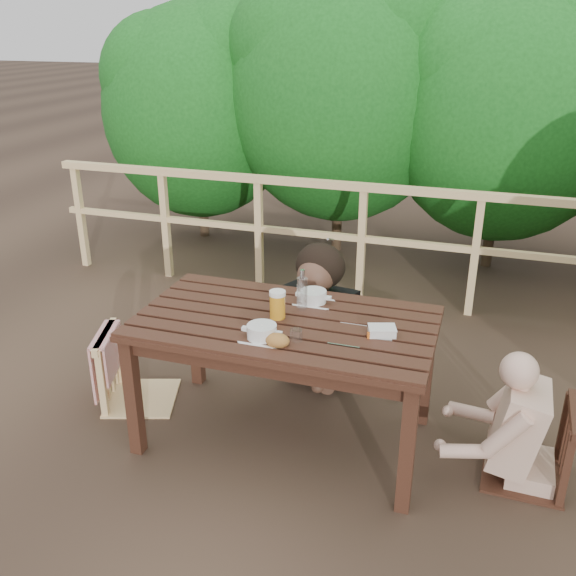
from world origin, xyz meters
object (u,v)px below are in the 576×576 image
(chair_right, at_px, (534,408))
(butter_tub, at_px, (382,332))
(bottle, at_px, (302,291))
(table, at_px, (285,381))
(woman, at_px, (331,269))
(bread_roll, at_px, (277,341))
(diner_right, at_px, (546,381))
(beer_glass, at_px, (277,306))
(soup_near, at_px, (262,333))
(chair_far, at_px, (329,309))
(tumbler, at_px, (296,336))
(soup_far, at_px, (313,297))
(chair_left, at_px, (136,337))

(chair_right, bearing_deg, butter_tub, -82.31)
(bottle, bearing_deg, table, -106.94)
(woman, height_order, bread_roll, woman)
(diner_right, bearing_deg, beer_glass, 94.04)
(soup_near, height_order, bottle, bottle)
(bread_roll, height_order, beer_glass, beer_glass)
(chair_far, xyz_separation_m, tumbler, (0.10, -1.04, 0.33))
(soup_far, bearing_deg, bread_roll, -92.91)
(tumbler, bearing_deg, woman, 95.12)
(woman, relative_size, bottle, 5.87)
(diner_right, distance_m, bread_roll, 1.32)
(woman, bearing_deg, bread_roll, 99.38)
(bottle, bearing_deg, woman, 91.17)
(woman, distance_m, soup_far, 0.59)
(woman, height_order, beer_glass, woman)
(woman, distance_m, soup_near, 1.09)
(table, height_order, soup_far, soup_far)
(chair_right, distance_m, bread_roll, 1.32)
(table, distance_m, soup_near, 0.47)
(diner_right, distance_m, soup_far, 1.27)
(chair_far, height_order, bread_roll, chair_far)
(chair_left, xyz_separation_m, soup_near, (0.93, -0.31, 0.33))
(chair_right, bearing_deg, woman, -120.38)
(chair_far, xyz_separation_m, butter_tub, (0.49, -0.85, 0.32))
(soup_near, xyz_separation_m, beer_glass, (0.00, 0.24, 0.04))
(chair_left, xyz_separation_m, chair_right, (2.26, -0.02, -0.02))
(soup_near, bearing_deg, bread_roll, -24.71)
(chair_far, relative_size, woman, 0.61)
(butter_tub, bearing_deg, chair_right, -11.78)
(soup_far, bearing_deg, butter_tub, -32.84)
(diner_right, relative_size, tumbler, 15.72)
(bottle, bearing_deg, tumbler, -77.44)
(tumbler, bearing_deg, chair_left, 165.30)
(chair_far, bearing_deg, bread_roll, -80.61)
(bottle, xyz_separation_m, tumbler, (0.08, -0.36, -0.08))
(bottle, bearing_deg, chair_far, 91.20)
(chair_left, relative_size, soup_near, 3.48)
(butter_tub, bearing_deg, soup_near, -176.85)
(chair_left, relative_size, tumbler, 11.86)
(diner_right, height_order, butter_tub, diner_right)
(soup_near, height_order, butter_tub, soup_near)
(table, height_order, chair_far, chair_far)
(beer_glass, relative_size, butter_tub, 1.21)
(chair_left, distance_m, chair_right, 2.26)
(soup_far, distance_m, butter_tub, 0.52)
(chair_far, bearing_deg, beer_glass, -86.95)
(beer_glass, relative_size, tumbler, 2.26)
(woman, xyz_separation_m, bread_roll, (0.02, -1.13, 0.05))
(soup_far, height_order, tumbler, soup_far)
(chair_left, height_order, butter_tub, chair_left)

